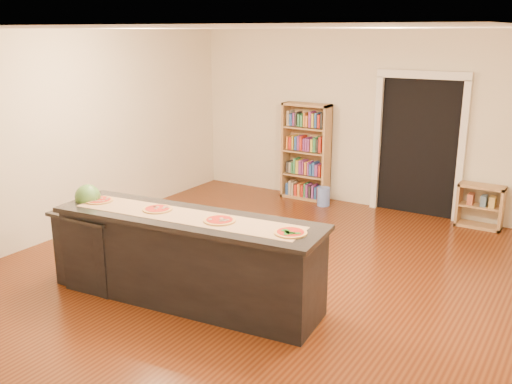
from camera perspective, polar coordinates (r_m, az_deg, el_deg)
The scene contains 16 objects.
room at distance 6.24m, azimuth -0.97°, elevation 3.11°, with size 6.00×7.00×2.80m.
doorway at distance 9.05m, azimuth 15.98°, elevation 5.22°, with size 1.40×0.09×2.21m.
kitchen_island at distance 6.03m, azimuth -6.74°, elevation -6.66°, with size 2.89×0.78×0.95m.
side_counter at distance 6.68m, azimuth -15.58°, elevation -5.32°, with size 0.86×0.63×0.85m.
bookshelf at distance 9.63m, azimuth 5.00°, elevation 4.02°, with size 0.81×0.29×1.62m, color tan.
low_shelf at distance 8.90m, azimuth 21.50°, elevation -1.32°, with size 0.64×0.27×0.64m, color tan.
waste_bin at distance 9.42m, azimuth 6.77°, elevation -0.45°, with size 0.21×0.21×0.30m, color #6280DC.
kraft_paper at distance 5.85m, azimuth -6.98°, elevation -2.41°, with size 2.51×0.45×0.00m, color #94704C.
watermelon at distance 6.61m, azimuth -16.48°, elevation -0.47°, with size 0.28×0.28×0.28m, color #144214.
cutting_board at distance 6.27m, azimuth -15.09°, elevation -2.49°, with size 0.29×0.19×0.02m, color tan.
package_red at distance 6.40m, azimuth -17.09°, elevation -2.11°, with size 0.15×0.11×0.05m, color maroon.
package_teal at distance 6.42m, azimuth -12.78°, elevation -1.74°, with size 0.15×0.15×0.06m, color #195966.
pizza_a at distance 6.54m, azimuth -15.42°, elevation -0.80°, with size 0.31×0.31×0.02m.
pizza_b at distance 6.09m, azimuth -9.84°, elevation -1.69°, with size 0.30×0.30×0.02m.
pizza_c at distance 5.66m, azimuth -3.67°, elevation -2.84°, with size 0.31×0.31×0.02m.
pizza_d at distance 5.32m, azimuth 3.48°, elevation -4.07°, with size 0.33×0.33×0.02m.
Camera 1 is at (3.29, -5.12, 2.78)m, focal length 40.00 mm.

